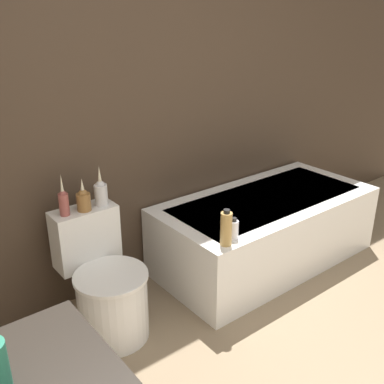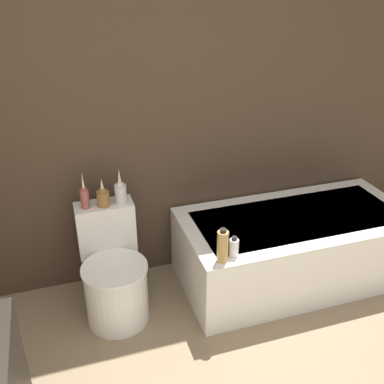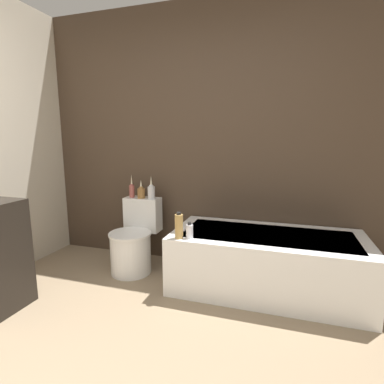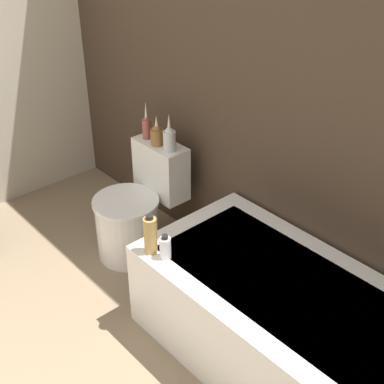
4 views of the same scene
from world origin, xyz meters
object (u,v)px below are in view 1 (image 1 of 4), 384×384
Objects in this scene: toilet at (106,287)px; shampoo_bottle_tall at (226,228)px; vase_gold at (64,202)px; shampoo_bottle_short at (234,229)px; vase_bronze at (101,192)px; vase_silver at (83,199)px; bathtub at (265,229)px.

toilet is 0.76m from shampoo_bottle_tall.
shampoo_bottle_short is at bearing -32.53° from vase_gold.
shampoo_bottle_short is at bearing -41.41° from vase_bronze.
vase_gold is at bearing 119.88° from toilet.
vase_bronze reaches higher than toilet.
vase_silver is 0.87× the size of shampoo_bottle_tall.
vase_bronze is 0.74m from shampoo_bottle_tall.
bathtub is 12.10× the size of shampoo_bottle_short.
vase_silver is (0.11, -0.01, -0.01)m from vase_gold.
bathtub is 6.80× the size of vase_bronze.
toilet is (-1.28, 0.02, 0.03)m from bathtub.
vase_gold reaches higher than shampoo_bottle_short.
vase_bronze is 1.09× the size of shampoo_bottle_tall.
bathtub is at bearing -9.05° from vase_silver.
vase_bronze is at bearing -0.57° from vase_gold.
bathtub is 0.83m from shampoo_bottle_tall.
toilet is 5.24× the size of shampoo_bottle_short.
toilet is at bearing 179.15° from bathtub.
shampoo_bottle_short is (0.57, -0.50, -0.22)m from vase_bronze.
vase_bronze is (0.11, 0.01, 0.01)m from vase_silver.
shampoo_bottle_tall is at bearing -36.75° from vase_gold.
toilet is 0.54m from vase_bronze.
toilet reaches higher than shampoo_bottle_short.
vase_silver is 0.80× the size of vase_bronze.
shampoo_bottle_tall is 1.64× the size of shampoo_bottle_short.
bathtub is 2.31× the size of toilet.
shampoo_bottle_short is (0.79, -0.51, -0.22)m from vase_gold.
bathtub is at bearing 24.97° from shampoo_bottle_tall.
shampoo_bottle_tall reaches higher than shampoo_bottle_short.
bathtub is 1.39m from vase_silver.
shampoo_bottle_short is at bearing -24.62° from toilet.
vase_bronze reaches higher than vase_silver.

